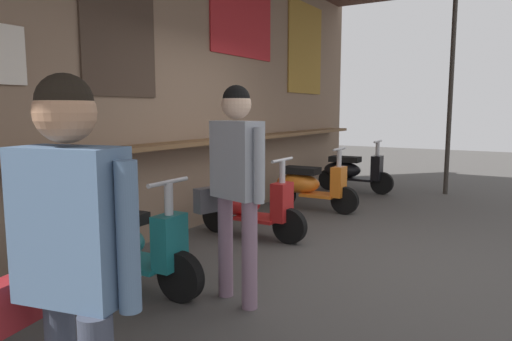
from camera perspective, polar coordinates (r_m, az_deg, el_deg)
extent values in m
plane|color=#474442|center=(5.12, 8.93, -9.78)|extent=(28.83, 28.83, 0.00)
cube|color=#7F6651|center=(5.97, -9.31, 10.86)|extent=(10.30, 0.25, 3.75)
cube|color=brown|center=(5.78, -6.85, 3.46)|extent=(9.27, 0.36, 0.05)
cube|color=#423328|center=(5.18, -16.55, 19.02)|extent=(0.98, 0.02, 1.85)
cube|color=#B22328|center=(7.01, -1.64, 19.31)|extent=(1.56, 0.02, 1.36)
cube|color=olive|center=(8.77, 6.09, 14.63)|extent=(1.35, 0.02, 1.60)
cylinder|color=#332D28|center=(8.97, 22.80, 8.97)|extent=(0.08, 0.08, 3.68)
ellipsoid|color=#197075|center=(4.23, -17.44, -8.10)|extent=(0.41, 0.72, 0.30)
cube|color=black|center=(4.14, -17.06, -5.54)|extent=(0.32, 0.56, 0.10)
cube|color=#197075|center=(4.03, -13.84, -10.95)|extent=(0.40, 0.52, 0.04)
cube|color=#197075|center=(3.78, -10.55, -8.62)|extent=(0.29, 0.17, 0.44)
cylinder|color=#B7B7BC|center=(3.75, -10.60, -6.71)|extent=(0.07, 0.07, 0.70)
cylinder|color=#B7B7BC|center=(3.68, -10.73, -1.41)|extent=(0.46, 0.06, 0.04)
cylinder|color=black|center=(3.80, -9.26, -12.77)|extent=(0.12, 0.40, 0.40)
cylinder|color=black|center=(4.46, -19.60, -10.05)|extent=(0.12, 0.40, 0.40)
ellipsoid|color=red|center=(5.63, -2.68, -3.91)|extent=(0.39, 0.70, 0.30)
cube|color=black|center=(5.57, -2.26, -1.95)|extent=(0.30, 0.55, 0.10)
cube|color=red|center=(5.48, 0.40, -5.82)|extent=(0.38, 0.50, 0.04)
cube|color=red|center=(5.29, 3.21, -3.88)|extent=(0.28, 0.16, 0.44)
cylinder|color=#B7B7BC|center=(5.27, 3.22, -2.49)|extent=(0.07, 0.07, 0.70)
cylinder|color=#B7B7BC|center=(5.22, 3.25, 1.29)|extent=(0.46, 0.04, 0.04)
cylinder|color=black|center=(5.31, 4.15, -6.84)|extent=(0.10, 0.40, 0.40)
cylinder|color=black|center=(5.81, -4.73, -5.59)|extent=(0.10, 0.40, 0.40)
ellipsoid|color=orange|center=(7.12, 5.17, -1.55)|extent=(0.40, 0.71, 0.30)
cube|color=black|center=(7.07, 5.55, 0.02)|extent=(0.31, 0.56, 0.10)
cube|color=orange|center=(7.01, 7.76, -2.97)|extent=(0.39, 0.51, 0.04)
cube|color=orange|center=(6.87, 10.11, -1.37)|extent=(0.28, 0.17, 0.44)
cylinder|color=#B7B7BC|center=(6.85, 10.13, -0.30)|extent=(0.07, 0.07, 0.70)
cylinder|color=#B7B7BC|center=(6.81, 10.20, 2.62)|extent=(0.46, 0.05, 0.04)
cylinder|color=black|center=(6.88, 10.84, -3.65)|extent=(0.11, 0.40, 0.40)
cylinder|color=black|center=(7.26, 3.35, -2.96)|extent=(0.11, 0.40, 0.40)
ellipsoid|color=black|center=(8.83, 10.54, 0.10)|extent=(0.40, 0.71, 0.30)
cube|color=black|center=(8.79, 10.88, 1.37)|extent=(0.32, 0.56, 0.10)
cube|color=black|center=(8.74, 12.69, -1.02)|extent=(0.40, 0.51, 0.04)
cube|color=black|center=(8.64, 14.63, 0.29)|extent=(0.29, 0.17, 0.44)
cylinder|color=#B7B7BC|center=(8.62, 14.66, 1.15)|extent=(0.07, 0.07, 0.70)
cylinder|color=#B7B7BC|center=(8.59, 14.74, 3.47)|extent=(0.46, 0.05, 0.04)
cylinder|color=black|center=(8.65, 15.22, -1.53)|extent=(0.11, 0.40, 0.40)
cylinder|color=black|center=(8.94, 8.99, -1.07)|extent=(0.11, 0.40, 0.40)
cylinder|color=gray|center=(3.56, -0.80, -10.37)|extent=(0.12, 0.12, 0.83)
cylinder|color=gray|center=(3.81, -3.77, -9.22)|extent=(0.12, 0.12, 0.83)
cube|color=#999EA8|center=(3.54, -2.39, 1.32)|extent=(0.31, 0.46, 0.59)
sphere|color=beige|center=(3.52, -2.43, 8.14)|extent=(0.23, 0.23, 0.23)
sphere|color=black|center=(3.52, -2.43, 8.78)|extent=(0.21, 0.21, 0.21)
cylinder|color=#999EA8|center=(3.36, 0.37, 0.61)|extent=(0.08, 0.08, 0.56)
cylinder|color=#999EA8|center=(3.73, -4.87, 1.27)|extent=(0.08, 0.08, 0.56)
cube|color=#4C4C51|center=(3.82, -5.70, -3.57)|extent=(0.28, 0.17, 0.20)
cube|color=slate|center=(1.82, -21.78, -6.25)|extent=(0.28, 0.44, 0.57)
sphere|color=#A37556|center=(1.78, -22.41, 6.59)|extent=(0.22, 0.22, 0.22)
sphere|color=black|center=(1.78, -22.47, 7.82)|extent=(0.20, 0.20, 0.20)
cylinder|color=slate|center=(1.68, -15.44, -7.91)|extent=(0.08, 0.08, 0.54)
cylinder|color=slate|center=(1.99, -27.05, -6.09)|extent=(0.08, 0.08, 0.54)
cube|color=maroon|center=(2.12, -28.28, -14.38)|extent=(0.28, 0.15, 0.20)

